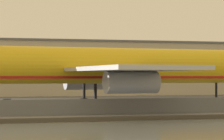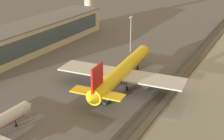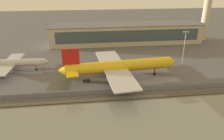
# 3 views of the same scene
# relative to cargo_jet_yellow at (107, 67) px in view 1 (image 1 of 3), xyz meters

# --- Properties ---
(ground_plane) EXTENTS (500.00, 500.00, 0.00)m
(ground_plane) POSITION_rel_cargo_jet_yellow_xyz_m (-0.87, 1.41, -6.38)
(ground_plane) COLOR #565659
(shoreline_seawall) EXTENTS (320.00, 3.00, 0.50)m
(shoreline_seawall) POSITION_rel_cargo_jet_yellow_xyz_m (-0.87, -19.09, -6.13)
(shoreline_seawall) COLOR #474238
(shoreline_seawall) RESTS_ON ground
(perimeter_fence) EXTENTS (280.00, 0.10, 2.24)m
(perimeter_fence) POSITION_rel_cargo_jet_yellow_xyz_m (-0.87, -14.59, -5.26)
(perimeter_fence) COLOR slate
(perimeter_fence) RESTS_ON ground
(cargo_jet_yellow) EXTENTS (58.33, 50.38, 16.72)m
(cargo_jet_yellow) POSITION_rel_cargo_jet_yellow_xyz_m (0.00, 0.00, 0.00)
(cargo_jet_yellow) COLOR yellow
(cargo_jet_yellow) RESTS_ON ground
(baggage_tug) EXTENTS (3.29, 1.79, 1.80)m
(baggage_tug) POSITION_rel_cargo_jet_yellow_xyz_m (-15.32, -1.77, -5.57)
(baggage_tug) COLOR #1E2328
(baggage_tug) RESTS_ON ground
(terminal_building) EXTENTS (111.60, 20.25, 14.28)m
(terminal_building) POSITION_rel_cargo_jet_yellow_xyz_m (15.47, 62.31, 0.77)
(terminal_building) COLOR #BCB299
(terminal_building) RESTS_ON ground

